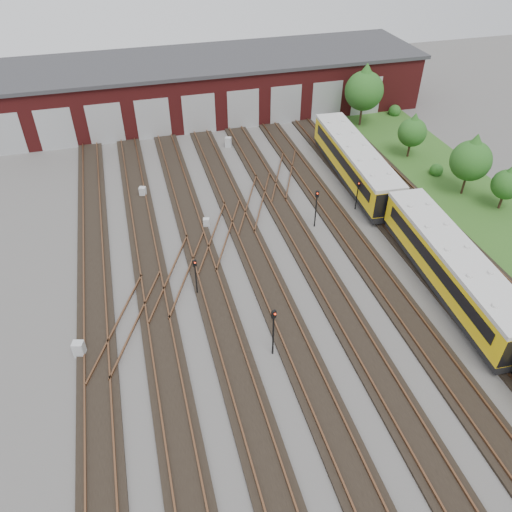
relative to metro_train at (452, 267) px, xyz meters
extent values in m
plane|color=#454340|center=(-10.00, -3.52, -1.99)|extent=(120.00, 120.00, 0.00)
cube|color=black|center=(-24.00, -3.52, -1.90)|extent=(2.40, 70.00, 0.18)
cube|color=brown|center=(-24.72, -3.52, -1.73)|extent=(0.10, 70.00, 0.15)
cube|color=brown|center=(-23.28, -3.52, -1.73)|extent=(0.10, 70.00, 0.15)
cube|color=black|center=(-20.00, -3.52, -1.90)|extent=(2.40, 70.00, 0.18)
cube|color=brown|center=(-20.72, -3.52, -1.73)|extent=(0.10, 70.00, 0.15)
cube|color=brown|center=(-19.28, -3.52, -1.73)|extent=(0.10, 70.00, 0.15)
cube|color=black|center=(-16.00, -3.52, -1.90)|extent=(2.40, 70.00, 0.18)
cube|color=brown|center=(-16.72, -3.52, -1.73)|extent=(0.10, 70.00, 0.15)
cube|color=brown|center=(-15.28, -3.52, -1.73)|extent=(0.10, 70.00, 0.15)
cube|color=black|center=(-12.00, -3.52, -1.90)|extent=(2.40, 70.00, 0.18)
cube|color=brown|center=(-12.72, -3.52, -1.73)|extent=(0.10, 70.00, 0.15)
cube|color=brown|center=(-11.28, -3.52, -1.73)|extent=(0.10, 70.00, 0.15)
cube|color=black|center=(-8.00, -3.52, -1.90)|extent=(2.40, 70.00, 0.18)
cube|color=brown|center=(-8.72, -3.52, -1.73)|extent=(0.10, 70.00, 0.15)
cube|color=brown|center=(-7.28, -3.52, -1.73)|extent=(0.10, 70.00, 0.15)
cube|color=black|center=(-4.00, -3.52, -1.90)|extent=(2.40, 70.00, 0.18)
cube|color=brown|center=(-4.72, -3.52, -1.73)|extent=(0.10, 70.00, 0.15)
cube|color=brown|center=(-3.28, -3.52, -1.73)|extent=(0.10, 70.00, 0.15)
cube|color=black|center=(0.00, -3.52, -1.90)|extent=(2.40, 70.00, 0.18)
cube|color=brown|center=(-0.72, -3.52, -1.73)|extent=(0.10, 70.00, 0.15)
cube|color=brown|center=(0.72, -3.52, -1.73)|extent=(0.10, 70.00, 0.15)
cube|color=brown|center=(-18.00, 6.48, -1.73)|extent=(5.40, 9.62, 0.15)
cube|color=brown|center=(-14.00, 10.48, -1.73)|extent=(5.40, 9.62, 0.15)
cube|color=brown|center=(-10.00, 14.48, -1.73)|extent=(5.40, 9.62, 0.15)
cube|color=brown|center=(-22.00, 2.48, -1.73)|extent=(5.40, 9.62, 0.15)
cube|color=brown|center=(-6.00, 18.48, -1.73)|extent=(5.40, 9.62, 0.15)
cube|color=#591616|center=(-10.00, 36.48, 1.01)|extent=(50.00, 12.00, 6.00)
cube|color=#333335|center=(-10.00, 36.48, 4.16)|extent=(51.00, 12.50, 0.40)
cube|color=#ADB0B3|center=(-32.00, 30.46, 0.21)|extent=(3.60, 0.12, 4.40)
cube|color=#ADB0B3|center=(-27.00, 30.46, 0.21)|extent=(3.60, 0.12, 4.40)
cube|color=#ADB0B3|center=(-22.00, 30.46, 0.21)|extent=(3.60, 0.12, 4.40)
cube|color=#ADB0B3|center=(-17.00, 30.46, 0.21)|extent=(3.60, 0.12, 4.40)
cube|color=#ADB0B3|center=(-12.00, 30.46, 0.21)|extent=(3.60, 0.12, 4.40)
cube|color=#ADB0B3|center=(-7.00, 30.46, 0.21)|extent=(3.60, 0.12, 4.40)
cube|color=#ADB0B3|center=(-2.00, 30.46, 0.21)|extent=(3.60, 0.12, 4.40)
cube|color=#ADB0B3|center=(3.00, 30.46, 0.21)|extent=(3.60, 0.12, 4.40)
cube|color=#ADB0B3|center=(8.00, 30.46, 0.21)|extent=(3.60, 0.12, 4.40)
cube|color=#26531B|center=(9.00, 6.48, -1.96)|extent=(8.00, 55.00, 0.05)
cube|color=black|center=(0.00, 0.00, -1.35)|extent=(3.32, 15.79, 0.63)
cube|color=yellow|center=(0.00, 0.00, 0.12)|extent=(3.64, 15.81, 2.30)
cube|color=beige|center=(0.00, 0.00, 1.42)|extent=(3.74, 15.82, 0.31)
cube|color=black|center=(-1.38, 0.08, 0.38)|extent=(0.88, 13.78, 0.89)
cube|color=black|center=(1.38, -0.08, 0.38)|extent=(0.88, 13.78, 0.89)
cube|color=black|center=(0.00, 16.00, -1.35)|extent=(3.32, 15.79, 0.63)
cube|color=yellow|center=(0.00, 16.00, 0.12)|extent=(3.64, 15.81, 2.30)
cube|color=beige|center=(0.00, 16.00, 1.42)|extent=(3.74, 15.82, 0.31)
cube|color=black|center=(-1.38, 16.08, 0.38)|extent=(0.88, 13.78, 0.89)
cube|color=black|center=(1.38, 15.92, 0.38)|extent=(0.88, 13.78, 0.89)
cylinder|color=black|center=(-13.55, -2.42, -0.44)|extent=(0.11, 0.11, 3.10)
cube|color=black|center=(-13.55, -2.42, 1.38)|extent=(0.31, 0.25, 0.54)
sphere|color=#F52D0D|center=(-13.55, -2.53, 1.48)|extent=(0.13, 0.13, 0.13)
cylinder|color=black|center=(-17.07, 4.13, -0.71)|extent=(0.10, 0.10, 2.56)
cube|color=black|center=(-17.07, 4.13, 0.82)|extent=(0.27, 0.20, 0.49)
sphere|color=#F52D0D|center=(-17.07, 4.03, 0.92)|extent=(0.12, 0.12, 0.12)
cylinder|color=black|center=(-6.18, 9.80, -0.57)|extent=(0.11, 0.11, 2.84)
cube|color=black|center=(-6.18, 9.80, 1.13)|extent=(0.30, 0.23, 0.54)
sphere|color=#F52D0D|center=(-6.18, 9.70, 1.23)|extent=(0.13, 0.13, 0.13)
cylinder|color=black|center=(-1.81, 11.33, -0.85)|extent=(0.09, 0.09, 2.28)
cube|color=black|center=(-1.81, 11.33, 0.53)|extent=(0.27, 0.20, 0.47)
sphere|color=#F52D0D|center=(-1.81, 11.23, 0.62)|extent=(0.11, 0.11, 0.11)
cube|color=#B4B7B9|center=(-24.96, 0.59, -1.44)|extent=(0.79, 0.72, 1.10)
cube|color=#B4B7B9|center=(-19.47, 18.43, -1.52)|extent=(0.69, 0.64, 0.94)
cube|color=#B4B7B9|center=(-14.86, 12.05, -1.56)|extent=(0.60, 0.54, 0.85)
cube|color=#B4B7B9|center=(-9.74, 26.26, -1.46)|extent=(0.79, 0.74, 1.06)
cube|color=#B4B7B9|center=(1.40, 20.32, -1.46)|extent=(0.64, 0.54, 1.06)
cylinder|color=#322116|center=(6.13, 27.64, -0.89)|extent=(0.25, 0.25, 2.20)
sphere|color=#154B16|center=(6.13, 27.64, 2.04)|extent=(4.27, 4.27, 4.27)
cone|color=#154B16|center=(6.13, 27.64, 3.56)|extent=(3.66, 3.66, 3.05)
cylinder|color=#322116|center=(7.56, 19.07, -1.26)|extent=(0.22, 0.22, 1.46)
sphere|color=#154B16|center=(7.56, 19.07, 0.69)|extent=(2.84, 2.84, 2.84)
cone|color=#154B16|center=(7.56, 19.07, 1.70)|extent=(2.43, 2.43, 2.03)
cylinder|color=#322116|center=(8.65, 11.12, -1.07)|extent=(0.21, 0.21, 1.83)
sphere|color=#154B16|center=(8.65, 11.12, 1.36)|extent=(3.56, 3.56, 3.56)
cone|color=#154B16|center=(8.65, 11.12, 2.64)|extent=(3.05, 3.05, 2.54)
cylinder|color=#322116|center=(10.36, 8.06, -1.33)|extent=(0.22, 0.22, 1.31)
sphere|color=#154B16|center=(10.36, 8.06, 0.42)|extent=(2.55, 2.55, 2.55)
cone|color=#154B16|center=(10.36, 8.06, 1.33)|extent=(2.19, 2.19, 1.82)
sphere|color=#154B16|center=(8.33, 14.96, -1.35)|extent=(1.28, 1.28, 1.28)
sphere|color=#154B16|center=(11.44, 29.33, -1.27)|extent=(1.44, 1.44, 1.44)
camera|label=1|loc=(-20.00, -21.88, 21.75)|focal=35.00mm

